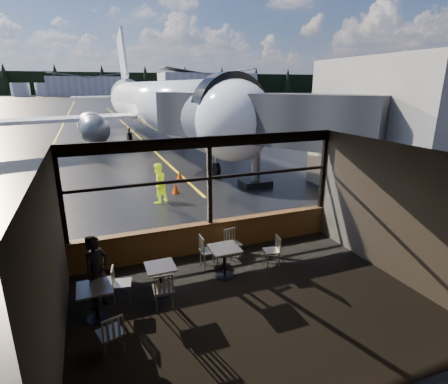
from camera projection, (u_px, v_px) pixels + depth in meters
ground_plane at (94, 100)px, 117.67m from camera, size 520.00×520.00×0.00m
carpet_floor at (253, 304)px, 8.07m from camera, size 8.00×6.00×0.01m
ceiling at (257, 156)px, 7.05m from camera, size 8.00×6.00×0.04m
wall_left at (51, 269)px, 6.17m from camera, size 0.04×6.00×3.50m
wall_right at (395, 212)px, 8.95m from camera, size 0.04×6.00×3.50m
wall_back at (349, 318)px, 4.89m from camera, size 8.00×0.04×3.50m
window_sill at (210, 237)px, 10.62m from camera, size 8.00×0.28×0.90m
window_header at (209, 142)px, 9.77m from camera, size 8.00×0.18×0.30m
mullion_left at (60, 197)px, 8.73m from camera, size 0.12×0.12×2.60m
mullion_centre at (209, 181)px, 10.10m from camera, size 0.12×0.12×2.60m
mullion_right at (323, 170)px, 11.47m from camera, size 0.12×0.12×2.60m
window_transom at (209, 178)px, 10.07m from camera, size 8.00×0.10×0.08m
airliner at (156, 73)px, 29.30m from camera, size 33.90×39.90×11.67m
jet_bridge at (244, 142)px, 16.21m from camera, size 8.82×10.78×4.70m
cafe_table_near at (224, 262)px, 9.18m from camera, size 0.75×0.75×0.83m
cafe_table_mid at (161, 280)px, 8.41m from camera, size 0.69×0.69×0.75m
cafe_table_left at (97, 303)px, 7.47m from camera, size 0.72×0.72×0.80m
chair_near_e at (272, 251)px, 9.74m from camera, size 0.54×0.54×0.86m
chair_near_w at (209, 251)px, 9.63m from camera, size 0.53×0.53×0.96m
chair_near_n at (233, 244)px, 10.16m from camera, size 0.55×0.55×0.88m
chair_mid_s at (163, 289)px, 7.87m from camera, size 0.54×0.54×0.94m
chair_mid_w at (122, 284)px, 8.13m from camera, size 0.55×0.55×0.88m
chair_left_s at (111, 333)px, 6.48m from camera, size 0.62×0.62×0.92m
passenger at (97, 272)px, 7.77m from camera, size 0.75×0.74×1.75m
ground_crew at (158, 183)px, 14.89m from camera, size 1.05×0.99×1.73m
cone_nose at (180, 176)px, 18.41m from camera, size 0.41×0.41×0.57m
cone_wing at (51, 153)px, 24.86m from camera, size 0.35×0.35×0.48m
terminal_annex at (403, 129)px, 15.56m from camera, size 5.00×7.00×6.00m
hangar_mid at (89, 85)px, 174.12m from camera, size 38.00×15.00×10.00m
hangar_right at (207, 83)px, 188.40m from camera, size 50.00×20.00×12.00m
fuel_tank_a at (20, 89)px, 161.62m from camera, size 8.00×8.00×6.00m
fuel_tank_b at (44, 89)px, 165.09m from camera, size 8.00×8.00×6.00m
fuel_tank_c at (67, 89)px, 168.56m from camera, size 8.00×8.00×6.00m
treeline at (88, 83)px, 196.10m from camera, size 360.00×3.00×12.00m
cone_extra at (175, 188)px, 16.36m from camera, size 0.34×0.34×0.47m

